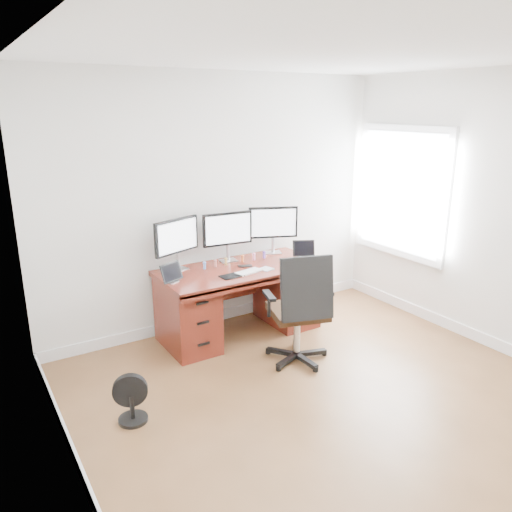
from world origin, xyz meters
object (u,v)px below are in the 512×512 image
monitor_center (228,231)px  office_chair (299,327)px  desk (240,298)px  keyboard (249,272)px  floor_fan (132,399)px

monitor_center → office_chair: bearing=-75.9°
desk → monitor_center: 0.72m
office_chair → keyboard: bearing=121.8°
monitor_center → keyboard: 0.56m
desk → floor_fan: 1.77m
desk → floor_fan: (-1.50, -0.93, -0.21)m
desk → office_chair: 0.86m
desk → floor_fan: bearing=-148.2°
office_chair → floor_fan: size_ratio=2.78×
office_chair → monitor_center: bearing=115.1°
monitor_center → desk: bearing=-84.0°
desk → office_chair: office_chair is taller
desk → keyboard: 0.41m
desk → office_chair: (0.16, -0.85, -0.04)m
floor_fan → monitor_center: size_ratio=0.71×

